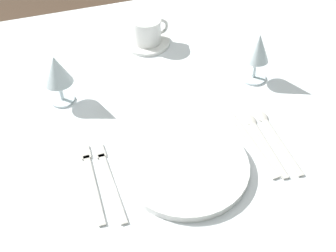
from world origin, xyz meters
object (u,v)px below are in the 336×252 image
(fork_outer, at_px, (109,178))
(wine_glass_centre, at_px, (56,71))
(dinner_plate, at_px, (186,166))
(spoon_soup, at_px, (260,136))
(dinner_knife, at_px, (252,145))
(fork_inner, at_px, (91,179))
(wine_glass_left, at_px, (258,50))
(coffee_cup_left, at_px, (147,30))
(spoon_dessert, at_px, (273,133))

(fork_outer, bearing_deg, wine_glass_centre, 100.77)
(dinner_plate, distance_m, spoon_soup, 0.20)
(dinner_knife, relative_size, spoon_soup, 1.06)
(fork_outer, height_order, dinner_knife, same)
(fork_inner, bearing_deg, fork_outer, -13.04)
(dinner_plate, distance_m, wine_glass_left, 0.38)
(dinner_plate, relative_size, wine_glass_centre, 2.03)
(coffee_cup_left, height_order, wine_glass_left, wine_glass_left)
(spoon_soup, height_order, wine_glass_left, wine_glass_left)
(spoon_soup, relative_size, wine_glass_centre, 1.55)
(fork_inner, relative_size, coffee_cup_left, 1.98)
(fork_inner, height_order, spoon_dessert, spoon_dessert)
(dinner_knife, bearing_deg, spoon_dessert, 15.02)
(spoon_dessert, xyz_separation_m, coffee_cup_left, (-0.17, 0.46, 0.04))
(coffee_cup_left, bearing_deg, wine_glass_left, -48.65)
(spoon_soup, height_order, wine_glass_centre, wine_glass_centre)
(spoon_soup, xyz_separation_m, coffee_cup_left, (-0.14, 0.46, 0.04))
(dinner_knife, bearing_deg, dinner_plate, -174.39)
(wine_glass_centre, bearing_deg, spoon_soup, -33.70)
(wine_glass_centre, bearing_deg, dinner_knife, -37.33)
(dinner_plate, relative_size, wine_glass_left, 2.00)
(fork_outer, xyz_separation_m, fork_inner, (-0.04, 0.01, 0.00))
(spoon_dessert, relative_size, coffee_cup_left, 1.94)
(wine_glass_centre, bearing_deg, wine_glass_left, -8.20)
(dinner_knife, height_order, spoon_soup, spoon_soup)
(coffee_cup_left, bearing_deg, wine_glass_centre, -147.10)
(fork_inner, xyz_separation_m, wine_glass_left, (0.49, 0.21, 0.09))
(dinner_plate, distance_m, wine_glass_centre, 0.39)
(fork_inner, xyz_separation_m, spoon_dessert, (0.43, -0.00, 0.00))
(fork_outer, bearing_deg, dinner_knife, -1.84)
(dinner_knife, relative_size, wine_glass_left, 1.62)
(fork_inner, bearing_deg, wine_glass_centre, 93.83)
(dinner_plate, relative_size, fork_inner, 1.25)
(dinner_knife, relative_size, wine_glass_centre, 1.64)
(spoon_dessert, bearing_deg, fork_inner, 179.71)
(wine_glass_left, bearing_deg, dinner_plate, -139.76)
(dinner_plate, relative_size, spoon_soup, 1.31)
(wine_glass_left, bearing_deg, spoon_dessert, -104.06)
(fork_inner, xyz_separation_m, coffee_cup_left, (0.26, 0.46, 0.04))
(fork_inner, height_order, dinner_knife, same)
(fork_inner, distance_m, wine_glass_centre, 0.29)
(coffee_cup_left, distance_m, wine_glass_left, 0.34)
(fork_outer, height_order, fork_inner, same)
(spoon_dessert, bearing_deg, coffee_cup_left, 110.41)
(spoon_dessert, xyz_separation_m, wine_glass_centre, (-0.45, 0.28, 0.09))
(spoon_dessert, height_order, coffee_cup_left, coffee_cup_left)
(coffee_cup_left, bearing_deg, fork_inner, -119.69)
(fork_outer, height_order, wine_glass_centre, wine_glass_centre)
(fork_inner, bearing_deg, coffee_cup_left, 60.31)
(dinner_plate, height_order, coffee_cup_left, coffee_cup_left)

